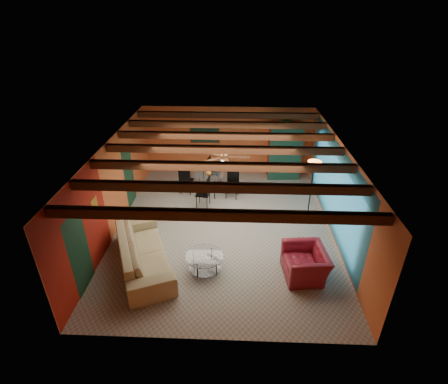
{
  "coord_description": "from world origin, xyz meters",
  "views": [
    {
      "loc": [
        0.36,
        -8.61,
        6.0
      ],
      "look_at": [
        0.0,
        0.2,
        1.15
      ],
      "focal_mm": 27.18,
      "sensor_mm": 36.0,
      "label": 1
    }
  ],
  "objects_px": {
    "sofa": "(143,252)",
    "dining_table": "(209,181)",
    "vase": "(209,164)",
    "potted_plant": "(287,119)",
    "armoire": "(284,152)",
    "armchair": "(305,263)",
    "coffee_table": "(205,263)",
    "floor_lamp": "(311,191)"
  },
  "relations": [
    {
      "from": "floor_lamp",
      "to": "sofa",
      "type": "bearing_deg",
      "value": -152.71
    },
    {
      "from": "sofa",
      "to": "dining_table",
      "type": "bearing_deg",
      "value": -42.53
    },
    {
      "from": "armoire",
      "to": "floor_lamp",
      "type": "height_order",
      "value": "armoire"
    },
    {
      "from": "sofa",
      "to": "vase",
      "type": "height_order",
      "value": "vase"
    },
    {
      "from": "armchair",
      "to": "vase",
      "type": "relative_size",
      "value": 5.7
    },
    {
      "from": "sofa",
      "to": "floor_lamp",
      "type": "distance_m",
      "value": 5.27
    },
    {
      "from": "vase",
      "to": "floor_lamp",
      "type": "bearing_deg",
      "value": -24.16
    },
    {
      "from": "sofa",
      "to": "armchair",
      "type": "distance_m",
      "value": 4.13
    },
    {
      "from": "armoire",
      "to": "floor_lamp",
      "type": "xyz_separation_m",
      "value": [
        0.45,
        -3.09,
        -0.04
      ]
    },
    {
      "from": "coffee_table",
      "to": "armoire",
      "type": "height_order",
      "value": "armoire"
    },
    {
      "from": "potted_plant",
      "to": "vase",
      "type": "height_order",
      "value": "potted_plant"
    },
    {
      "from": "floor_lamp",
      "to": "vase",
      "type": "xyz_separation_m",
      "value": [
        -3.26,
        1.46,
        0.21
      ]
    },
    {
      "from": "dining_table",
      "to": "armoire",
      "type": "height_order",
      "value": "armoire"
    },
    {
      "from": "armchair",
      "to": "dining_table",
      "type": "distance_m",
      "value": 4.89
    },
    {
      "from": "armchair",
      "to": "potted_plant",
      "type": "distance_m",
      "value": 6.02
    },
    {
      "from": "armchair",
      "to": "coffee_table",
      "type": "xyz_separation_m",
      "value": [
        -2.52,
        0.05,
        -0.13
      ]
    },
    {
      "from": "dining_table",
      "to": "coffee_table",
      "type": "bearing_deg",
      "value": -87.1
    },
    {
      "from": "vase",
      "to": "dining_table",
      "type": "bearing_deg",
      "value": 0.0
    },
    {
      "from": "sofa",
      "to": "dining_table",
      "type": "height_order",
      "value": "dining_table"
    },
    {
      "from": "dining_table",
      "to": "potted_plant",
      "type": "relative_size",
      "value": 4.19
    },
    {
      "from": "floor_lamp",
      "to": "potted_plant",
      "type": "bearing_deg",
      "value": 98.29
    },
    {
      "from": "dining_table",
      "to": "floor_lamp",
      "type": "height_order",
      "value": "floor_lamp"
    },
    {
      "from": "sofa",
      "to": "coffee_table",
      "type": "bearing_deg",
      "value": -117.81
    },
    {
      "from": "dining_table",
      "to": "armoire",
      "type": "distance_m",
      "value": 3.28
    },
    {
      "from": "coffee_table",
      "to": "dining_table",
      "type": "xyz_separation_m",
      "value": [
        -0.2,
        4.01,
        0.31
      ]
    },
    {
      "from": "coffee_table",
      "to": "floor_lamp",
      "type": "relative_size",
      "value": 0.48
    },
    {
      "from": "armchair",
      "to": "coffee_table",
      "type": "relative_size",
      "value": 1.19
    },
    {
      "from": "dining_table",
      "to": "armoire",
      "type": "xyz_separation_m",
      "value": [
        2.81,
        1.63,
        0.49
      ]
    },
    {
      "from": "sofa",
      "to": "vase",
      "type": "xyz_separation_m",
      "value": [
        1.4,
        3.86,
        0.79
      ]
    },
    {
      "from": "armchair",
      "to": "dining_table",
      "type": "bearing_deg",
      "value": -152.27
    },
    {
      "from": "vase",
      "to": "potted_plant",
      "type": "bearing_deg",
      "value": 30.05
    },
    {
      "from": "dining_table",
      "to": "vase",
      "type": "bearing_deg",
      "value": 0.0
    },
    {
      "from": "coffee_table",
      "to": "armchair",
      "type": "bearing_deg",
      "value": -1.12
    },
    {
      "from": "sofa",
      "to": "potted_plant",
      "type": "distance_m",
      "value": 7.18
    },
    {
      "from": "coffee_table",
      "to": "floor_lamp",
      "type": "distance_m",
      "value": 4.05
    },
    {
      "from": "armoire",
      "to": "vase",
      "type": "bearing_deg",
      "value": -153.67
    },
    {
      "from": "armchair",
      "to": "vase",
      "type": "bearing_deg",
      "value": -152.27
    },
    {
      "from": "armchair",
      "to": "armoire",
      "type": "bearing_deg",
      "value": 173.0
    },
    {
      "from": "potted_plant",
      "to": "coffee_table",
      "type": "bearing_deg",
      "value": -114.83
    },
    {
      "from": "armchair",
      "to": "vase",
      "type": "distance_m",
      "value": 4.96
    },
    {
      "from": "coffee_table",
      "to": "dining_table",
      "type": "relative_size",
      "value": 0.45
    },
    {
      "from": "armchair",
      "to": "floor_lamp",
      "type": "bearing_deg",
      "value": 162.21
    }
  ]
}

